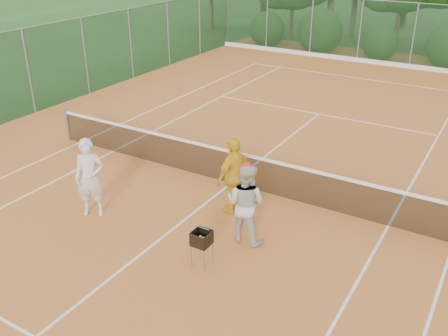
# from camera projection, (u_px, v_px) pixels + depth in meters

# --- Properties ---
(ground) EXTENTS (120.00, 120.00, 0.00)m
(ground) POSITION_uv_depth(u_px,v_px,m) (231.00, 184.00, 13.15)
(ground) COLOR #214C1B
(ground) RESTS_ON ground
(clay_court) EXTENTS (18.00, 36.00, 0.02)m
(clay_court) POSITION_uv_depth(u_px,v_px,m) (231.00, 184.00, 13.15)
(clay_court) COLOR #C6702D
(clay_court) RESTS_ON ground
(tennis_net) EXTENTS (11.97, 0.10, 1.10)m
(tennis_net) POSITION_uv_depth(u_px,v_px,m) (231.00, 166.00, 12.92)
(tennis_net) COLOR gray
(tennis_net) RESTS_ON clay_court
(player_white) EXTENTS (0.82, 0.75, 1.88)m
(player_white) POSITION_uv_depth(u_px,v_px,m) (90.00, 178.00, 11.37)
(player_white) COLOR silver
(player_white) RESTS_ON clay_court
(player_center_grp) EXTENTS (0.88, 0.69, 1.83)m
(player_center_grp) POSITION_uv_depth(u_px,v_px,m) (246.00, 203.00, 10.40)
(player_center_grp) COLOR beige
(player_center_grp) RESTS_ON clay_court
(player_yellow) EXTENTS (0.69, 1.17, 1.86)m
(player_yellow) POSITION_uv_depth(u_px,v_px,m) (234.00, 176.00, 11.49)
(player_yellow) COLOR yellow
(player_yellow) RESTS_ON clay_court
(ball_hopper) EXTENTS (0.34, 0.34, 0.78)m
(ball_hopper) POSITION_uv_depth(u_px,v_px,m) (202.00, 239.00, 9.71)
(ball_hopper) COLOR gray
(ball_hopper) RESTS_ON clay_court
(stray_ball_a) EXTENTS (0.07, 0.07, 0.07)m
(stray_ball_a) POSITION_uv_depth(u_px,v_px,m) (281.00, 65.00, 24.46)
(stray_ball_a) COLOR yellow
(stray_ball_a) RESTS_ON clay_court
(stray_ball_b) EXTENTS (0.07, 0.07, 0.07)m
(stray_ball_b) POSITION_uv_depth(u_px,v_px,m) (379.00, 94.00, 20.21)
(stray_ball_b) COLOR gold
(stray_ball_b) RESTS_ON clay_court
(stray_ball_c) EXTENTS (0.07, 0.07, 0.07)m
(stray_ball_c) POSITION_uv_depth(u_px,v_px,m) (388.00, 82.00, 21.82)
(stray_ball_c) COLOR #ACC52D
(stray_ball_c) RESTS_ON clay_court
(court_markings) EXTENTS (11.03, 23.83, 0.01)m
(court_markings) POSITION_uv_depth(u_px,v_px,m) (231.00, 184.00, 13.14)
(court_markings) COLOR white
(court_markings) RESTS_ON clay_court
(fence_back) EXTENTS (18.07, 0.07, 3.00)m
(fence_back) POSITION_uv_depth(u_px,v_px,m) (386.00, 34.00, 24.11)
(fence_back) COLOR #19381E
(fence_back) RESTS_ON clay_court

